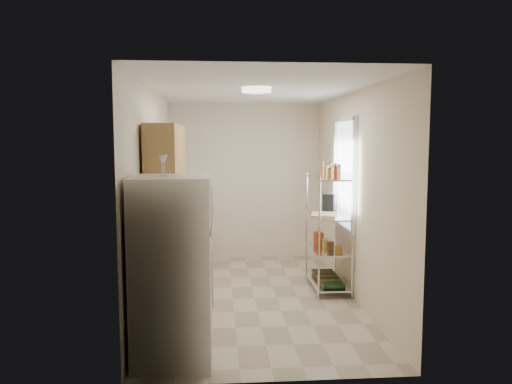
% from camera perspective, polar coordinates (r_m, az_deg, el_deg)
% --- Properties ---
extents(room, '(2.52, 4.42, 2.62)m').
position_cam_1_polar(room, '(6.18, -0.16, -0.50)').
color(room, '#C0B39C').
rests_on(room, ground).
extents(counter_run, '(0.63, 3.51, 0.90)m').
position_cam_1_polar(counter_run, '(6.76, -8.30, -7.29)').
color(counter_run, '#AC8349').
rests_on(counter_run, ground).
extents(upper_cabinets, '(0.33, 2.20, 0.72)m').
position_cam_1_polar(upper_cabinets, '(6.26, -9.94, 4.17)').
color(upper_cabinets, '#AC8349').
rests_on(upper_cabinets, room).
extents(range_hood, '(0.50, 0.60, 0.12)m').
position_cam_1_polar(range_hood, '(7.07, -8.82, 0.98)').
color(range_hood, '#B7BABC').
rests_on(range_hood, room).
extents(window, '(0.06, 1.00, 1.46)m').
position_cam_1_polar(window, '(6.71, 10.11, 2.06)').
color(window, white).
rests_on(window, room).
extents(bakers_rack, '(0.45, 0.90, 1.73)m').
position_cam_1_polar(bakers_rack, '(6.65, 8.32, -1.77)').
color(bakers_rack, silver).
rests_on(bakers_rack, ground).
extents(ceiling_dome, '(0.34, 0.34, 0.05)m').
position_cam_1_polar(ceiling_dome, '(5.87, 0.06, 11.57)').
color(ceiling_dome, white).
rests_on(ceiling_dome, room).
extents(refrigerator, '(0.69, 0.69, 1.68)m').
position_cam_1_polar(refrigerator, '(4.59, -9.54, -8.73)').
color(refrigerator, silver).
rests_on(refrigerator, ground).
extents(wine_glass_a, '(0.07, 0.07, 0.19)m').
position_cam_1_polar(wine_glass_a, '(4.46, -10.45, 3.01)').
color(wine_glass_a, silver).
rests_on(wine_glass_a, refrigerator).
extents(wine_glass_b, '(0.06, 0.06, 0.18)m').
position_cam_1_polar(wine_glass_b, '(4.43, -10.67, 2.92)').
color(wine_glass_b, silver).
rests_on(wine_glass_b, refrigerator).
extents(rice_cooker, '(0.28, 0.28, 0.23)m').
position_cam_1_polar(rice_cooker, '(6.46, -8.58, -2.87)').
color(rice_cooker, silver).
rests_on(rice_cooker, counter_run).
extents(frying_pan_large, '(0.35, 0.35, 0.05)m').
position_cam_1_polar(frying_pan_large, '(7.01, -9.02, -2.89)').
color(frying_pan_large, black).
rests_on(frying_pan_large, counter_run).
extents(frying_pan_small, '(0.25, 0.25, 0.04)m').
position_cam_1_polar(frying_pan_small, '(7.45, -7.79, -2.39)').
color(frying_pan_small, black).
rests_on(frying_pan_small, counter_run).
extents(cutting_board, '(0.39, 0.46, 0.03)m').
position_cam_1_polar(cutting_board, '(6.58, 7.71, -2.58)').
color(cutting_board, tan).
rests_on(cutting_board, bakers_rack).
extents(espresso_machine, '(0.21, 0.26, 0.27)m').
position_cam_1_polar(espresso_machine, '(6.98, 8.31, -1.11)').
color(espresso_machine, black).
rests_on(espresso_machine, bakers_rack).
extents(storage_bag, '(0.12, 0.15, 0.17)m').
position_cam_1_polar(storage_bag, '(6.97, 7.17, -5.27)').
color(storage_bag, '#A23814').
rests_on(storage_bag, bakers_rack).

